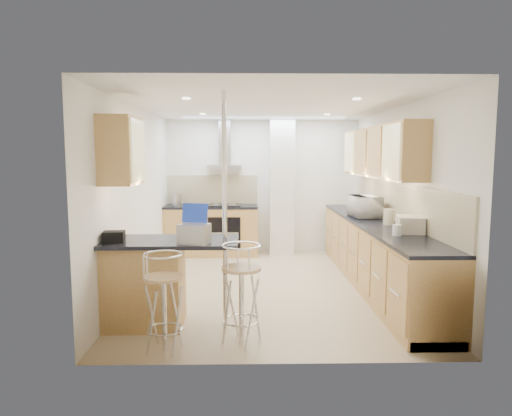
{
  "coord_description": "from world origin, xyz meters",
  "views": [
    {
      "loc": [
        -0.29,
        -6.24,
        1.83
      ],
      "look_at": [
        -0.16,
        0.2,
        1.09
      ],
      "focal_mm": 32.0,
      "sensor_mm": 36.0,
      "label": 1
    }
  ],
  "objects_px": {
    "bread_bin": "(410,224)",
    "bar_stool_near": "(164,302)",
    "laptop": "(194,234)",
    "bar_stool_end": "(241,293)",
    "microwave": "(365,206)"
  },
  "relations": [
    {
      "from": "bread_bin",
      "to": "bar_stool_near",
      "type": "bearing_deg",
      "value": -145.11
    },
    {
      "from": "laptop",
      "to": "bar_stool_end",
      "type": "height_order",
      "value": "laptop"
    },
    {
      "from": "bar_stool_near",
      "to": "bread_bin",
      "type": "height_order",
      "value": "bread_bin"
    },
    {
      "from": "microwave",
      "to": "laptop",
      "type": "xyz_separation_m",
      "value": [
        -2.3,
        -2.12,
        -0.04
      ]
    },
    {
      "from": "laptop",
      "to": "bar_stool_end",
      "type": "xyz_separation_m",
      "value": [
        0.48,
        -0.26,
        -0.55
      ]
    },
    {
      "from": "laptop",
      "to": "bread_bin",
      "type": "xyz_separation_m",
      "value": [
        2.48,
        0.74,
        -0.02
      ]
    },
    {
      "from": "microwave",
      "to": "laptop",
      "type": "distance_m",
      "value": 3.13
    },
    {
      "from": "microwave",
      "to": "bar_stool_near",
      "type": "bearing_deg",
      "value": 130.99
    },
    {
      "from": "microwave",
      "to": "bar_stool_end",
      "type": "relative_size",
      "value": 0.58
    },
    {
      "from": "laptop",
      "to": "bar_stool_near",
      "type": "height_order",
      "value": "laptop"
    },
    {
      "from": "microwave",
      "to": "bar_stool_end",
      "type": "height_order",
      "value": "microwave"
    },
    {
      "from": "laptop",
      "to": "bar_stool_near",
      "type": "xyz_separation_m",
      "value": [
        -0.24,
        -0.44,
        -0.57
      ]
    },
    {
      "from": "laptop",
      "to": "microwave",
      "type": "bearing_deg",
      "value": 59.39
    },
    {
      "from": "bar_stool_near",
      "to": "bar_stool_end",
      "type": "xyz_separation_m",
      "value": [
        0.72,
        0.18,
        0.02
      ]
    },
    {
      "from": "bar_stool_near",
      "to": "bar_stool_end",
      "type": "height_order",
      "value": "bar_stool_end"
    }
  ]
}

